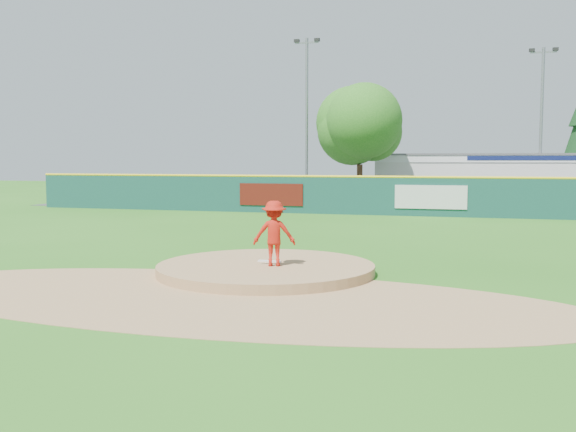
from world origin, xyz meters
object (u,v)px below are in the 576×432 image
(pool_building_grp, at_px, (490,177))
(light_pole_right, at_px, (541,118))
(van, at_px, (493,198))
(light_pole_left, at_px, (307,113))
(pitcher, at_px, (274,233))
(playground_slide, at_px, (205,190))
(deciduous_tree, at_px, (360,133))

(pool_building_grp, bearing_deg, light_pole_right, -44.95)
(van, relative_size, light_pole_left, 0.39)
(light_pole_left, xyz_separation_m, light_pole_right, (15.00, 2.00, -0.51))
(van, distance_m, pool_building_grp, 7.18)
(pitcher, bearing_deg, light_pole_left, -91.58)
(pitcher, relative_size, pool_building_grp, 0.11)
(van, height_order, playground_slide, playground_slide)
(pool_building_grp, height_order, playground_slide, pool_building_grp)
(pool_building_grp, bearing_deg, pitcher, -100.06)
(van, bearing_deg, pool_building_grp, 14.37)
(van, bearing_deg, light_pole_left, 93.83)
(van, height_order, light_pole_left, light_pole_left)
(deciduous_tree, relative_size, light_pole_left, 0.67)
(deciduous_tree, bearing_deg, light_pole_left, 153.43)
(light_pole_left, relative_size, light_pole_right, 1.10)
(light_pole_left, bearing_deg, deciduous_tree, -26.57)
(playground_slide, height_order, light_pole_left, light_pole_left)
(light_pole_right, bearing_deg, pitcher, -106.61)
(pitcher, relative_size, playground_slide, 0.52)
(van, xyz_separation_m, pool_building_grp, (-0.08, 7.10, 1.05))
(pool_building_grp, relative_size, deciduous_tree, 2.07)
(deciduous_tree, bearing_deg, pitcher, -84.81)
(van, relative_size, light_pole_right, 0.43)
(van, relative_size, deciduous_tree, 0.58)
(pool_building_grp, height_order, light_pole_left, light_pole_left)
(deciduous_tree, height_order, light_pole_left, light_pole_left)
(pitcher, relative_size, van, 0.38)
(pitcher, height_order, light_pole_right, light_pole_right)
(light_pole_left, distance_m, light_pole_right, 15.14)
(pitcher, relative_size, deciduous_tree, 0.22)
(van, relative_size, pool_building_grp, 0.28)
(pitcher, bearing_deg, light_pole_right, -121.20)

